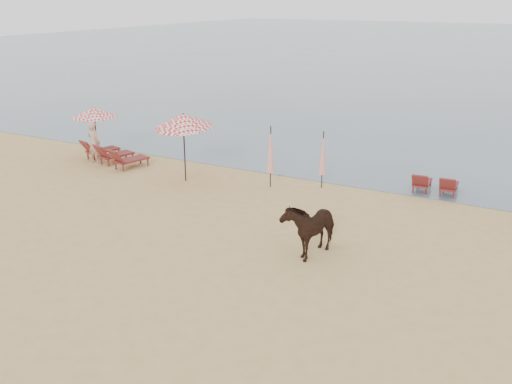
% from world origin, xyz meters
% --- Properties ---
extents(ground, '(120.00, 120.00, 0.00)m').
position_xyz_m(ground, '(0.00, 0.00, 0.00)').
color(ground, tan).
rests_on(ground, ground).
extents(sea, '(160.00, 140.00, 0.06)m').
position_xyz_m(sea, '(0.00, 80.00, 0.00)').
color(sea, '#51606B').
rests_on(sea, ground).
extents(lounger_cluster_left, '(3.19, 2.37, 0.63)m').
position_xyz_m(lounger_cluster_left, '(-8.70, 8.20, 0.43)').
color(lounger_cluster_left, maroon).
rests_on(lounger_cluster_left, ground).
extents(lounger_cluster_right, '(1.60, 1.54, 0.54)m').
position_xyz_m(lounger_cluster_right, '(4.33, 10.74, 0.38)').
color(lounger_cluster_right, maroon).
rests_on(lounger_cluster_right, ground).
extents(umbrella_open_left_a, '(1.95, 1.95, 2.22)m').
position_xyz_m(umbrella_open_left_a, '(-10.12, 8.81, 1.99)').
color(umbrella_open_left_a, black).
rests_on(umbrella_open_left_a, ground).
extents(umbrella_open_left_b, '(2.16, 2.21, 2.76)m').
position_xyz_m(umbrella_open_left_b, '(-4.57, 7.71, 2.39)').
color(umbrella_open_left_b, black).
rests_on(umbrella_open_left_b, ground).
extents(umbrella_closed_left, '(0.27, 0.27, 2.18)m').
position_xyz_m(umbrella_closed_left, '(0.45, 9.40, 1.34)').
color(umbrella_closed_left, black).
rests_on(umbrella_closed_left, ground).
extents(umbrella_closed_right, '(0.28, 0.28, 2.33)m').
position_xyz_m(umbrella_closed_right, '(-1.31, 8.61, 1.44)').
color(umbrella_closed_right, black).
rests_on(umbrella_closed_right, ground).
extents(cow, '(1.14, 1.99, 1.59)m').
position_xyz_m(cow, '(2.28, 3.92, 0.79)').
color(cow, black).
rests_on(cow, ground).
extents(beachgoer_left, '(0.69, 0.48, 1.79)m').
position_xyz_m(beachgoer_left, '(-9.47, 7.97, 0.89)').
color(beachgoer_left, tan).
rests_on(beachgoer_left, ground).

